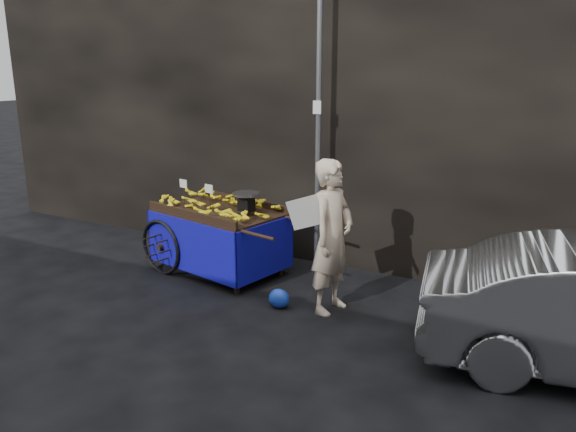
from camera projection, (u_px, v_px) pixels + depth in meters
The scene contains 6 objects.
ground at pixel (254, 296), 7.45m from camera, with size 80.00×80.00×0.00m, color black.
building_wall at pixel (359, 95), 8.83m from camera, with size 13.50×2.00×5.00m.
street_pole at pixel (318, 135), 7.90m from camera, with size 0.12×0.10×4.00m.
banana_cart at pixel (216, 216), 8.18m from camera, with size 2.66×1.59×1.35m.
vendor at pixel (332, 237), 6.80m from camera, with size 0.79×0.75×1.91m.
plastic_bag at pixel (279, 298), 7.07m from camera, with size 0.27×0.22×0.25m, color blue.
Camera 1 is at (3.65, -5.89, 2.98)m, focal length 35.00 mm.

